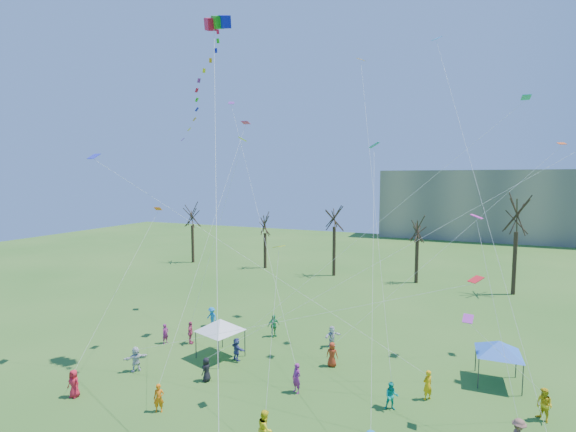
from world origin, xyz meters
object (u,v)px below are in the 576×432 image
at_px(canopy_tent_white, 220,325).
at_px(canopy_tent_blue, 499,347).
at_px(distant_building, 528,205).
at_px(big_box_kite, 205,88).

xyz_separation_m(canopy_tent_white, canopy_tent_blue, (18.51, 3.79, -0.09)).
distance_m(canopy_tent_white, canopy_tent_blue, 18.89).
height_order(distant_building, canopy_tent_blue, distant_building).
relative_size(distant_building, canopy_tent_blue, 16.00).
bearing_deg(distant_building, canopy_tent_blue, -98.95).
xyz_separation_m(distant_building, big_box_kite, (-29.38, -75.64, 11.62)).
bearing_deg(distant_building, big_box_kite, -111.23).
bearing_deg(canopy_tent_white, big_box_kite, -83.80).
distance_m(distant_building, canopy_tent_white, 79.83).
height_order(big_box_kite, canopy_tent_blue, big_box_kite).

